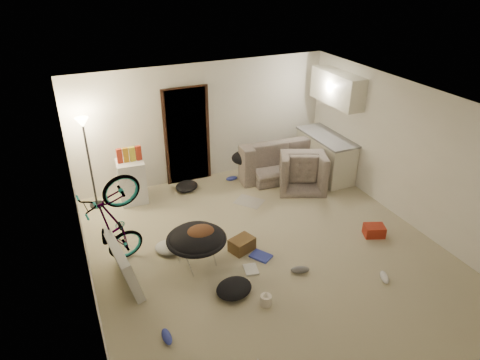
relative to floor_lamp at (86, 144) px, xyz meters
name	(u,v)px	position (x,y,z in m)	size (l,w,h in m)	color
floor	(267,251)	(2.40, -2.65, -1.32)	(5.50, 6.00, 0.02)	#BFB593
ceiling	(272,105)	(2.40, -2.65, 1.20)	(5.50, 6.00, 0.02)	white
wall_back	(204,122)	(2.40, 0.36, -0.06)	(5.50, 0.02, 2.50)	white
wall_front	(413,322)	(2.40, -5.66, -0.06)	(5.50, 0.02, 2.50)	white
wall_left	(81,226)	(-0.36, -2.65, -0.06)	(0.02, 6.00, 2.50)	white
wall_right	(409,155)	(5.16, -2.65, -0.06)	(0.02, 6.00, 2.50)	white
doorway	(187,136)	(2.00, 0.32, -0.29)	(0.85, 0.10, 2.04)	black
door_trim	(187,136)	(2.00, 0.29, -0.29)	(0.97, 0.04, 2.10)	#331B11
floor_lamp	(86,144)	(0.00, 0.00, 0.00)	(0.28, 0.28, 1.81)	black
kitchen_counter	(325,156)	(4.83, -0.65, -0.87)	(0.60, 1.50, 0.88)	#EDEACE
counter_top	(327,137)	(4.83, -0.65, -0.41)	(0.64, 1.54, 0.04)	gray
kitchen_uppers	(337,88)	(4.96, -0.65, 0.64)	(0.38, 1.40, 0.65)	#EDEACE
sofa	(283,160)	(4.04, -0.20, -0.99)	(2.16, 0.84, 0.63)	#384038
armchair	(300,171)	(4.09, -0.85, -1.00)	(0.95, 0.83, 0.62)	#384038
bicycle	(117,242)	(0.10, -2.03, -0.88)	(0.57, 1.64, 0.86)	black
mini_fridge	(132,181)	(0.71, -0.10, -0.88)	(0.51, 0.51, 0.86)	white
snack_box_0	(119,156)	(0.54, -0.10, -0.31)	(0.10, 0.07, 0.30)	#A22A18
snack_box_1	(126,155)	(0.66, -0.10, -0.31)	(0.10, 0.07, 0.30)	#BB7D17
snack_box_2	(132,154)	(0.78, -0.10, -0.31)	(0.10, 0.07, 0.30)	yellow
snack_box_3	(139,153)	(0.90, -0.10, -0.31)	(0.10, 0.07, 0.30)	#A22A18
saucer_chair	(197,244)	(1.23, -2.51, -0.91)	(0.94, 0.94, 0.67)	silver
hoodie	(200,234)	(1.28, -2.54, -0.71)	(0.48, 0.40, 0.22)	brown
sofa_drape	(245,158)	(3.09, -0.20, -0.77)	(0.56, 0.46, 0.28)	black
tv_box	(123,264)	(0.10, -2.49, -0.95)	(0.13, 1.07, 0.71)	silver
drink_case_a	(242,244)	(2.02, -2.46, -1.19)	(0.40, 0.28, 0.23)	brown
drink_case_b	(374,231)	(4.31, -3.01, -1.21)	(0.34, 0.25, 0.20)	#A22A18
juicer	(266,299)	(1.82, -3.75, -1.21)	(0.16, 0.16, 0.23)	white
newspaper	(249,201)	(2.80, -1.08, -1.30)	(0.41, 0.53, 0.01)	#B5AFA7
book_blue	(261,256)	(2.23, -2.76, -1.29)	(0.24, 0.33, 0.03)	#2F3CAC
book_white	(251,269)	(1.94, -2.99, -1.29)	(0.21, 0.27, 0.03)	silver
shoe_0	(232,178)	(2.83, -0.10, -1.26)	(0.26, 0.11, 0.10)	#2F3CAC
shoe_2	(167,337)	(0.38, -3.79, -1.25)	(0.28, 0.11, 0.10)	#2F3CAC
shoe_3	(300,270)	(2.61, -3.35, -1.25)	(0.30, 0.12, 0.11)	slate
shoe_4	(384,277)	(3.69, -4.01, -1.26)	(0.28, 0.11, 0.10)	white
clothes_lump_a	(234,288)	(1.50, -3.35, -1.22)	(0.55, 0.47, 0.18)	black
clothes_lump_b	(187,186)	(1.81, -0.10, -1.23)	(0.51, 0.44, 0.15)	black
clothes_lump_c	(169,247)	(0.90, -1.99, -1.24)	(0.46, 0.40, 0.14)	silver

